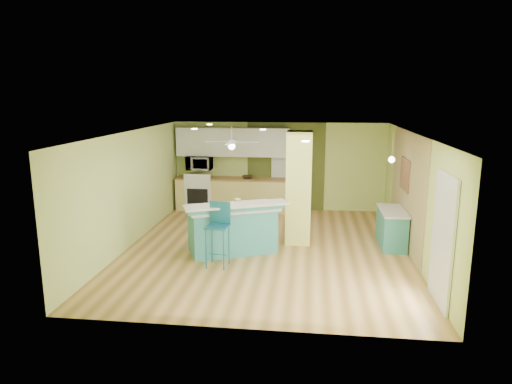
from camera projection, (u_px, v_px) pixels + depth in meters
floor at (267, 248)px, 9.90m from camera, size 6.00×7.00×0.01m
ceiling at (268, 132)px, 9.37m from camera, size 6.00×7.00×0.01m
wall_back at (279, 166)px, 13.04m from camera, size 6.00×0.01×2.50m
wall_front at (243, 246)px, 6.24m from camera, size 6.00×0.01×2.50m
wall_left at (131, 189)px, 9.99m from camera, size 0.01×7.00×2.50m
wall_right at (414, 196)px, 9.29m from camera, size 0.01×7.00×2.50m
wood_panel at (407, 190)px, 9.87m from camera, size 0.02×3.40×2.50m
olive_accent at (286, 167)px, 13.00m from camera, size 2.20×0.02×2.50m
interior_door at (286, 175)px, 13.03m from camera, size 0.82×0.05×2.00m
french_door at (443, 240)px, 7.10m from camera, size 0.04×1.08×2.10m
column at (299, 188)px, 10.05m from camera, size 0.55×0.55×2.50m
kitchen_run at (233, 194)px, 13.06m from camera, size 3.25×0.63×0.94m
stove at (200, 194)px, 13.17m from camera, size 0.76×0.66×1.08m
upper_cabinets at (233, 142)px, 12.87m from camera, size 3.20×0.34×0.80m
microwave at (199, 163)px, 12.99m from camera, size 0.70×0.48×0.39m
ceiling_fan at (232, 142)px, 11.53m from camera, size 1.41×1.41×0.61m
pendant_lamp at (392, 159)px, 9.92m from camera, size 0.14×0.14×0.69m
wall_decor at (405, 174)px, 10.01m from camera, size 0.03×0.90×0.70m
peninsula at (232, 228)px, 9.60m from camera, size 2.26×1.82×1.13m
bar_stool at (219, 223)px, 8.77m from camera, size 0.46×0.46×1.26m
side_counter at (392, 228)px, 10.01m from camera, size 0.53×1.25×0.81m
fruit_bowl at (248, 177)px, 12.89m from camera, size 0.34×0.34×0.08m
canister at (238, 202)px, 9.55m from camera, size 0.14×0.14×0.15m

